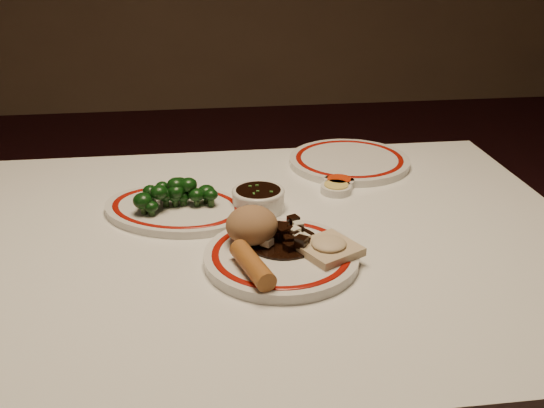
{
  "coord_description": "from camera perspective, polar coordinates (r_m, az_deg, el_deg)",
  "views": [
    {
      "loc": [
        -0.09,
        -0.95,
        1.25
      ],
      "look_at": [
        0.03,
        0.02,
        0.8
      ],
      "focal_mm": 40.0,
      "sensor_mm": 36.0,
      "label": 1
    }
  ],
  "objects": [
    {
      "name": "fried_wonton",
      "position": [
        0.99,
        5.36,
        -4.07
      ],
      "size": [
        0.12,
        0.12,
        0.02
      ],
      "color": "#C5AE8B",
      "rests_on": "main_plate"
    },
    {
      "name": "spring_roll",
      "position": [
        0.92,
        -1.87,
        -5.73
      ],
      "size": [
        0.06,
        0.12,
        0.03
      ],
      "primitive_type": "cylinder",
      "rotation": [
        1.57,
        0.0,
        0.29
      ],
      "color": "#A76329",
      "rests_on": "main_plate"
    },
    {
      "name": "broccoli_plate",
      "position": [
        1.17,
        -9.0,
        -0.47
      ],
      "size": [
        0.34,
        0.33,
        0.02
      ],
      "color": "silver",
      "rests_on": "dining_table"
    },
    {
      "name": "broccoli_pile",
      "position": [
        1.16,
        -9.17,
        1.08
      ],
      "size": [
        0.16,
        0.11,
        0.05
      ],
      "color": "#23471C",
      "rests_on": "broccoli_plate"
    },
    {
      "name": "rice_mound",
      "position": [
        1.01,
        -1.91,
        -1.99
      ],
      "size": [
        0.09,
        0.09,
        0.06
      ],
      "primitive_type": "ellipsoid",
      "color": "#956946",
      "rests_on": "main_plate"
    },
    {
      "name": "main_plate",
      "position": [
        0.99,
        0.89,
        -4.96
      ],
      "size": [
        0.26,
        0.26,
        0.02
      ],
      "color": "silver",
      "rests_on": "dining_table"
    },
    {
      "name": "dining_table",
      "position": [
        1.13,
        -1.61,
        -7.14
      ],
      "size": [
        1.2,
        0.9,
        0.75
      ],
      "color": "white",
      "rests_on": "ground"
    },
    {
      "name": "stirfry_heap",
      "position": [
        1.01,
        1.28,
        -3.17
      ],
      "size": [
        0.12,
        0.12,
        0.03
      ],
      "color": "black",
      "rests_on": "main_plate"
    },
    {
      "name": "sweet_sour_dish",
      "position": [
        1.28,
        6.31,
        2.01
      ],
      "size": [
        0.06,
        0.06,
        0.02
      ],
      "color": "silver",
      "rests_on": "dining_table"
    },
    {
      "name": "far_plate",
      "position": [
        1.41,
        7.27,
        4.06
      ],
      "size": [
        0.3,
        0.3,
        0.02
      ],
      "color": "silver",
      "rests_on": "dining_table"
    },
    {
      "name": "soy_bowl",
      "position": [
        1.17,
        -1.29,
        0.39
      ],
      "size": [
        0.1,
        0.1,
        0.04
      ],
      "color": "silver",
      "rests_on": "dining_table"
    },
    {
      "name": "mustard_dish",
      "position": [
        1.25,
        6.05,
        1.46
      ],
      "size": [
        0.06,
        0.06,
        0.02
      ],
      "color": "silver",
      "rests_on": "dining_table"
    }
  ]
}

